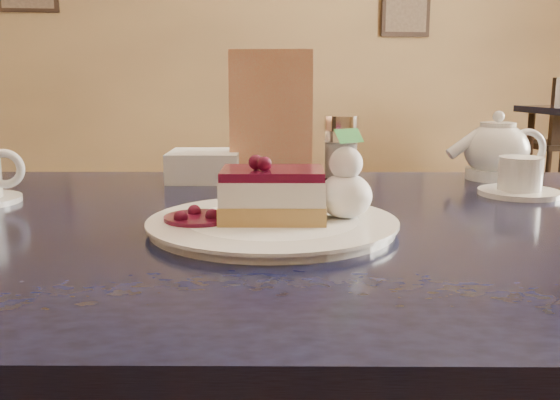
{
  "coord_description": "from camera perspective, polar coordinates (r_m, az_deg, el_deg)",
  "views": [
    {
      "loc": [
        -0.1,
        -0.73,
        0.96
      ],
      "look_at": [
        -0.01,
        -0.08,
        0.83
      ],
      "focal_mm": 40.0,
      "sensor_mm": 36.0,
      "label": 1
    }
  ],
  "objects": [
    {
      "name": "main_table",
      "position": [
        0.82,
        -0.61,
        -7.35
      ],
      "size": [
        1.34,
        0.99,
        0.78
      ],
      "rotation": [
        0.0,
        0.0,
        -0.14
      ],
      "color": "black",
      "rests_on": "ground"
    },
    {
      "name": "dessert_plate",
      "position": [
        0.75,
        -0.69,
        -2.27
      ],
      "size": [
        0.29,
        0.29,
        0.01
      ],
      "primitive_type": "cylinder",
      "color": "white",
      "rests_on": "main_table"
    },
    {
      "name": "cheesecake_slice",
      "position": [
        0.74,
        -0.7,
        0.47
      ],
      "size": [
        0.14,
        0.1,
        0.06
      ],
      "rotation": [
        0.0,
        0.0,
        -0.14
      ],
      "color": "tan",
      "rests_on": "dessert_plate"
    },
    {
      "name": "whipped_cream",
      "position": [
        0.76,
        6.0,
        0.4
      ],
      "size": [
        0.06,
        0.06,
        0.06
      ],
      "color": "white",
      "rests_on": "dessert_plate"
    },
    {
      "name": "berry_sauce",
      "position": [
        0.75,
        -7.44,
        -1.67
      ],
      "size": [
        0.08,
        0.08,
        0.01
      ],
      "primitive_type": "cylinder",
      "color": "#3E0921",
      "rests_on": "dessert_plate"
    },
    {
      "name": "tea_set",
      "position": [
        1.15,
        19.47,
        3.75
      ],
      "size": [
        0.17,
        0.27,
        0.11
      ],
      "color": "white",
      "rests_on": "main_table"
    },
    {
      "name": "menu_card",
      "position": [
        1.1,
        -0.83,
        7.69
      ],
      "size": [
        0.15,
        0.05,
        0.23
      ],
      "primitive_type": "cube",
      "rotation": [
        0.0,
        0.0,
        -0.14
      ],
      "color": "beige",
      "rests_on": "main_table"
    },
    {
      "name": "sugar_shaker",
      "position": [
        1.12,
        5.59,
        4.86
      ],
      "size": [
        0.06,
        0.06,
        0.11
      ],
      "color": "white",
      "rests_on": "main_table"
    },
    {
      "name": "napkin_stack",
      "position": [
        1.12,
        -6.88,
        3.14
      ],
      "size": [
        0.14,
        0.14,
        0.05
      ],
      "primitive_type": "cube",
      "rotation": [
        0.0,
        0.0,
        -0.14
      ],
      "color": "white",
      "rests_on": "main_table"
    }
  ]
}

